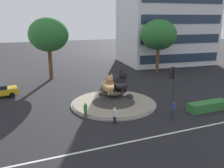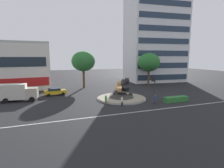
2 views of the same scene
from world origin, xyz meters
TOP-DOWN VIEW (x-y plane):
  - ground_plane at (0.00, 0.00)m, footprint 160.00×160.00m
  - lane_centreline at (0.00, -8.24)m, footprint 112.00×0.20m
  - roundabout_island at (0.01, 0.01)m, footprint 9.27×9.27m
  - cat_statue_calico at (-0.70, -0.25)m, footprint 1.37×2.12m
  - cat_statue_black at (0.74, -0.11)m, footprint 1.92×2.87m
  - traffic_light_mast at (3.13, -6.04)m, footprint 0.75×0.50m
  - clipped_hedge_strip at (8.27, -5.33)m, footprint 4.55×1.20m
  - broadleaf_tree_behind_island at (-4.37, 14.48)m, footprint 5.92×5.92m
  - second_tree_near_tower at (13.84, 12.95)m, footprint 6.07×6.07m
  - pedestrian_blue_shirt at (3.96, -5.27)m, footprint 0.35×0.35m
  - pedestrian_white_shirt at (-1.88, -4.69)m, footprint 0.35×0.35m
  - pedestrian_green_shirt at (-3.92, -2.51)m, footprint 0.34×0.34m

SIDE VIEW (x-z plane):
  - ground_plane at x=0.00m, z-range 0.00..0.00m
  - lane_centreline at x=0.00m, z-range 0.00..0.01m
  - clipped_hedge_strip at x=8.27m, z-range 0.00..0.90m
  - roundabout_island at x=0.01m, z-range -0.20..1.33m
  - pedestrian_white_shirt at x=-1.88m, z-range 0.04..1.58m
  - pedestrian_green_shirt at x=-3.92m, z-range 0.04..1.58m
  - pedestrian_blue_shirt at x=3.96m, z-range 0.04..1.59m
  - cat_statue_calico at x=-0.70m, z-range 1.24..3.40m
  - cat_statue_black at x=0.74m, z-range 1.18..3.81m
  - traffic_light_mast at x=3.13m, z-range 1.16..6.16m
  - second_tree_near_tower at x=13.84m, z-range 1.89..10.88m
  - broadleaf_tree_behind_island at x=-4.37m, z-range 2.10..11.40m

